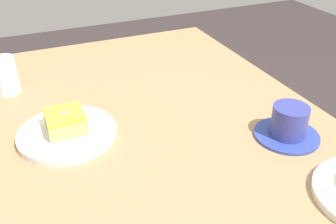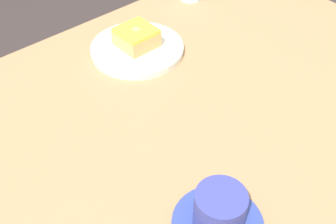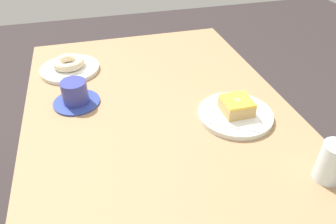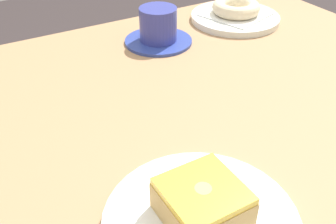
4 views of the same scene
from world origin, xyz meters
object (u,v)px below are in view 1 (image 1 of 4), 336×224
Objects in this scene: donut_glazed_square at (65,121)px; coffee_cup at (289,124)px; water_glass at (6,75)px; plate_glazed_square at (68,133)px.

coffee_cup is at bearing 66.46° from donut_glazed_square.
donut_glazed_square is 0.82× the size of water_glass.
donut_glazed_square reaches higher than plate_glazed_square.
donut_glazed_square is 0.30m from water_glass.
donut_glazed_square is at bearing 0.00° from plate_glazed_square.
plate_glazed_square is 2.65× the size of donut_glazed_square.
donut_glazed_square is 0.50m from coffee_cup.
coffee_cup is (0.20, 0.46, 0.03)m from plate_glazed_square.
coffee_cup is (0.48, 0.56, -0.02)m from water_glass.
plate_glazed_square is at bearing -113.54° from coffee_cup.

